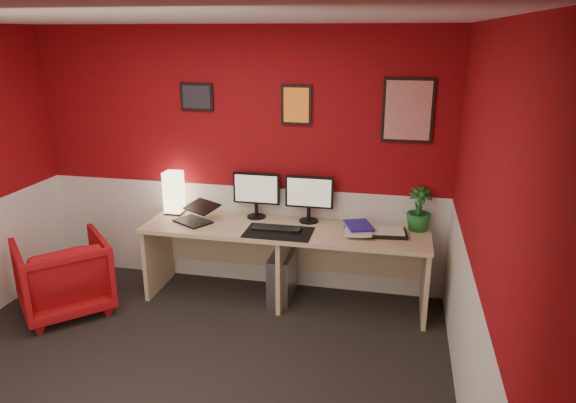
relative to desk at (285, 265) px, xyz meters
The scene contains 24 objects.
ground 1.54m from the desk, 110.54° to the right, with size 4.00×3.50×0.01m, color black.
ceiling 2.61m from the desk, 110.54° to the right, with size 4.00×3.50×0.01m, color white.
wall_back 1.09m from the desk, 146.76° to the left, with size 4.00×0.01×2.50m, color #96080E.
wall_right 2.22m from the desk, 43.64° to the right, with size 0.01×3.50×2.50m, color #96080E.
wainscot_back 0.64m from the desk, 147.15° to the left, with size 4.00×0.01×1.00m, color silver.
wainscot_right 2.04m from the desk, 43.73° to the right, with size 0.01×3.50×1.00m, color silver.
desk is the anchor object (origin of this frame).
shoji_lamp 1.29m from the desk, behind, with size 0.16×0.16×0.40m, color #FFE5B2.
laptop 1.00m from the desk, behind, with size 0.33×0.23×0.22m, color black.
monitor_left 0.77m from the desk, 144.80° to the left, with size 0.45×0.06×0.58m, color black.
monitor_right 0.71m from the desk, 49.84° to the left, with size 0.45×0.06×0.58m, color black.
desk_mat 0.39m from the desk, 102.76° to the right, with size 0.60×0.38×0.01m, color black.
keyboard 0.39m from the desk, 139.62° to the right, with size 0.42×0.14×0.02m, color black.
mouse 0.42m from the desk, 36.99° to the right, with size 0.06×0.10×0.03m, color black.
book_bottom 0.68m from the desk, ahead, with size 0.20×0.27×0.03m, color #2A229E.
book_middle 0.68m from the desk, ahead, with size 0.24×0.32×0.02m, color silver.
book_top 0.71m from the desk, ahead, with size 0.22×0.29×0.03m, color #2A229E.
zen_tray 0.99m from the desk, ahead, with size 0.35×0.25×0.03m, color black.
potted_plant 1.32m from the desk, ahead, with size 0.22×0.22×0.40m, color #19591E.
pc_tower 0.15m from the desk, 137.01° to the left, with size 0.20×0.45×0.45m, color #99999E.
armchair 2.00m from the desk, 162.66° to the right, with size 0.74×0.76×0.69m, color #AD0E13.
art_left 1.78m from the desk, 160.18° to the left, with size 0.32×0.02×0.26m, color black.
art_center 1.47m from the desk, 83.47° to the left, with size 0.28×0.02×0.36m, color orange.
art_right 1.78m from the desk, 17.83° to the left, with size 0.44×0.02×0.56m, color red.
Camera 1 is at (1.50, -3.01, 2.42)m, focal length 33.09 mm.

